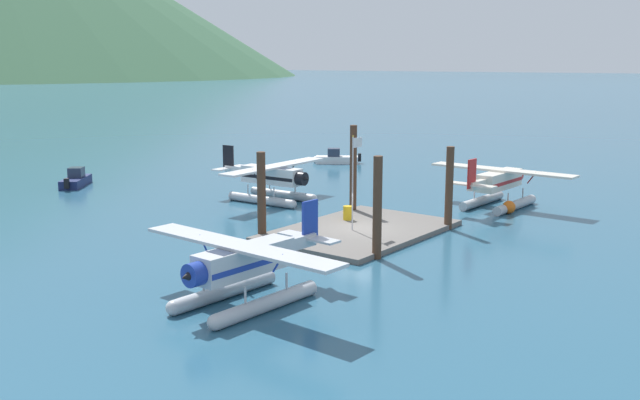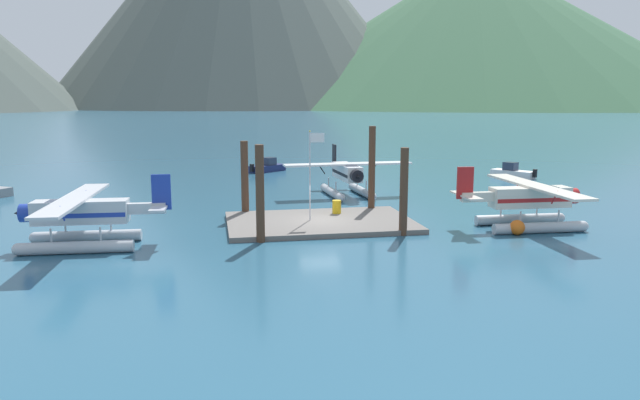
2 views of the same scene
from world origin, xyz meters
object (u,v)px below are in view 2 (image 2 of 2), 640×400
object	(u,v)px
seaplane_white_bow_right	(347,176)
boat_white_open_east	(512,172)
flagpole	(312,164)
boat_navy_open_north	(268,167)
seaplane_silver_port_aft	(81,218)
seaplane_cream_stbd_aft	(530,203)
fuel_drum	(337,207)
mooring_buoy	(517,227)

from	to	relation	value
seaplane_white_bow_right	boat_white_open_east	bearing A→B (deg)	23.17
flagpole	seaplane_white_bow_right	distance (m)	11.69
seaplane_white_bow_right	boat_navy_open_north	size ratio (longest dim) A/B	2.49
seaplane_white_bow_right	seaplane_silver_port_aft	bearing A→B (deg)	-141.77
seaplane_cream_stbd_aft	seaplane_silver_port_aft	xyz separation A→B (m)	(-25.69, 0.08, 0.00)
fuel_drum	seaplane_white_bow_right	distance (m)	9.13
flagpole	seaplane_silver_port_aft	xyz separation A→B (m)	(-12.93, -3.42, -2.22)
mooring_buoy	boat_white_open_east	bearing A→B (deg)	62.23
flagpole	seaplane_silver_port_aft	bearing A→B (deg)	-165.19
seaplane_cream_stbd_aft	boat_white_open_east	bearing A→B (deg)	63.92
seaplane_white_bow_right	seaplane_silver_port_aft	xyz separation A→B (m)	(-17.63, -13.89, 0.00)
seaplane_silver_port_aft	fuel_drum	bearing A→B (deg)	19.32
boat_white_open_east	fuel_drum	bearing A→B (deg)	-142.22
seaplane_cream_stbd_aft	boat_white_open_east	size ratio (longest dim) A/B	2.42
fuel_drum	mooring_buoy	size ratio (longest dim) A/B	1.00
seaplane_silver_port_aft	boat_navy_open_north	xyz separation A→B (m)	(12.92, 31.11, -1.09)
flagpole	seaplane_cream_stbd_aft	world-z (taller)	flagpole
flagpole	boat_white_open_east	xyz separation A→B (m)	(23.54, 18.53, -3.31)
flagpole	boat_navy_open_north	bearing A→B (deg)	90.03
seaplane_silver_port_aft	boat_white_open_east	distance (m)	42.58
fuel_drum	boat_navy_open_north	bearing A→B (deg)	94.36
seaplane_cream_stbd_aft	boat_navy_open_north	distance (m)	33.72
seaplane_white_bow_right	seaplane_silver_port_aft	world-z (taller)	same
boat_white_open_east	seaplane_silver_port_aft	bearing A→B (deg)	-148.96
flagpole	boat_white_open_east	size ratio (longest dim) A/B	1.29
flagpole	seaplane_white_bow_right	xyz separation A→B (m)	(4.70, 10.47, -2.22)
seaplane_white_bow_right	flagpole	bearing A→B (deg)	-114.16
mooring_buoy	seaplane_cream_stbd_aft	size ratio (longest dim) A/B	0.08
boat_white_open_east	mooring_buoy	bearing A→B (deg)	-117.77
flagpole	fuel_drum	size ratio (longest dim) A/B	6.34
mooring_buoy	seaplane_silver_port_aft	xyz separation A→B (m)	(-24.12, 1.50, 1.14)
flagpole	boat_navy_open_north	distance (m)	27.88
mooring_buoy	boat_navy_open_north	xyz separation A→B (m)	(-11.20, 32.61, 0.05)
fuel_drum	mooring_buoy	bearing A→B (deg)	-36.09
fuel_drum	seaplane_white_bow_right	bearing A→B (deg)	72.47
seaplane_cream_stbd_aft	seaplane_white_bow_right	world-z (taller)	same
fuel_drum	seaplane_cream_stbd_aft	bearing A→B (deg)	-26.17
flagpole	seaplane_white_bow_right	size ratio (longest dim) A/B	0.53
fuel_drum	seaplane_silver_port_aft	xyz separation A→B (m)	(-14.89, -5.22, 0.84)
flagpole	seaplane_cream_stbd_aft	bearing A→B (deg)	-15.35
seaplane_silver_port_aft	boat_white_open_east	bearing A→B (deg)	31.04
mooring_buoy	seaplane_cream_stbd_aft	world-z (taller)	seaplane_cream_stbd_aft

